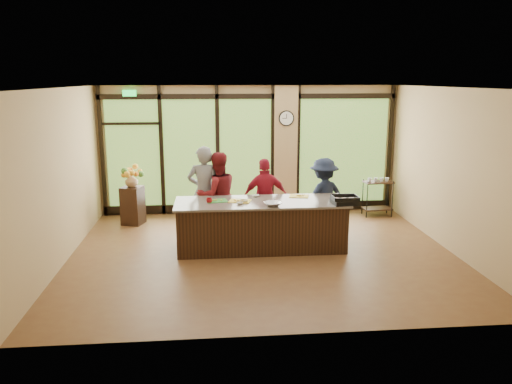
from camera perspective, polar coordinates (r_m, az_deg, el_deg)
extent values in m
plane|color=brown|center=(9.27, 0.77, -7.04)|extent=(7.00, 7.00, 0.00)
plane|color=silver|center=(8.72, 0.83, 11.85)|extent=(7.00, 7.00, 0.00)
plane|color=tan|center=(11.82, -0.75, 4.82)|extent=(7.00, 0.00, 7.00)
plane|color=tan|center=(9.19, -21.47, 1.59)|extent=(0.00, 6.00, 6.00)
plane|color=tan|center=(9.87, 21.46, 2.32)|extent=(0.00, 6.00, 6.00)
cube|color=tan|center=(11.86, 3.39, 4.82)|extent=(0.55, 0.12, 3.00)
cube|color=black|center=(11.66, -0.75, 10.88)|extent=(6.90, 0.08, 0.12)
cube|color=black|center=(12.04, -0.71, -1.73)|extent=(6.90, 0.08, 0.20)
cube|color=#19D83F|center=(11.71, -14.27, 10.89)|extent=(0.30, 0.04, 0.14)
cube|color=#306021|center=(11.89, -13.85, 4.25)|extent=(1.20, 0.02, 2.50)
cube|color=#306021|center=(11.77, -7.57, 4.43)|extent=(1.20, 0.02, 2.50)
cube|color=#306021|center=(11.79, -1.22, 4.55)|extent=(1.20, 0.02, 2.50)
cube|color=#306021|center=(12.18, 9.91, 4.63)|extent=(2.10, 0.02, 2.50)
cube|color=black|center=(11.99, -17.20, 4.36)|extent=(0.08, 0.08, 3.00)
cube|color=black|center=(11.79, -10.74, 4.57)|extent=(0.08, 0.08, 3.00)
cube|color=black|center=(11.73, -4.39, 4.72)|extent=(0.08, 0.08, 3.00)
cube|color=black|center=(11.83, 1.94, 4.82)|extent=(0.08, 0.08, 3.00)
cube|color=black|center=(11.92, 4.81, 4.84)|extent=(0.08, 0.08, 3.00)
cube|color=black|center=(12.51, 15.05, 4.82)|extent=(0.08, 0.08, 3.00)
cube|color=black|center=(9.41, 0.58, -3.90)|extent=(3.10, 1.00, 0.88)
cube|color=#6F645C|center=(9.29, 0.59, -1.18)|extent=(3.20, 1.10, 0.04)
cylinder|color=black|center=(11.71, 3.49, 8.41)|extent=(0.36, 0.04, 0.36)
cylinder|color=silver|center=(11.69, 3.50, 8.41)|extent=(0.31, 0.01, 0.31)
cube|color=black|center=(11.68, 3.51, 8.65)|extent=(0.01, 0.00, 0.11)
cube|color=black|center=(11.68, 3.26, 8.40)|extent=(0.09, 0.00, 0.01)
imported|color=slate|center=(10.06, -5.92, 0.01)|extent=(0.70, 0.47, 1.86)
imported|color=maroon|center=(10.02, -4.42, -0.36)|extent=(1.00, 0.87, 1.74)
imported|color=maroon|center=(10.12, 1.05, -0.62)|extent=(0.97, 0.48, 1.59)
imported|color=#181F34|center=(10.28, 7.71, -0.53)|extent=(1.17, 0.94, 1.59)
cube|color=black|center=(9.23, 10.11, -1.09)|extent=(0.50, 0.41, 0.08)
imported|color=silver|center=(8.93, 1.91, -1.39)|extent=(0.38, 0.38, 0.07)
cube|color=green|center=(9.32, -4.49, -1.01)|extent=(0.42, 0.34, 0.01)
cube|color=yellow|center=(9.29, -1.84, -1.03)|extent=(0.46, 0.39, 0.01)
cube|color=yellow|center=(9.70, 4.93, -0.47)|extent=(0.42, 0.36, 0.01)
imported|color=silver|center=(9.21, -1.38, -1.04)|extent=(0.17, 0.17, 0.05)
imported|color=silver|center=(9.07, -1.88, -1.28)|extent=(0.13, 0.13, 0.04)
imported|color=silver|center=(9.64, -0.05, -0.44)|extent=(0.17, 0.17, 0.03)
imported|color=#9F0F15|center=(9.19, -5.38, -0.97)|extent=(0.13, 0.13, 0.09)
cube|color=black|center=(11.32, -13.90, -1.50)|extent=(0.53, 0.53, 0.84)
imported|color=#997753|center=(11.20, -14.05, 1.32)|extent=(0.36, 0.36, 0.30)
cube|color=black|center=(12.06, 13.64, -1.83)|extent=(0.68, 0.42, 0.03)
cube|color=black|center=(11.92, 13.80, 1.11)|extent=(0.68, 0.42, 0.03)
cylinder|color=black|center=(11.75, 12.57, -0.88)|extent=(0.02, 0.02, 0.85)
cylinder|color=black|center=(11.95, 15.34, -0.81)|extent=(0.02, 0.02, 0.85)
cylinder|color=black|center=(12.06, 12.09, -0.50)|extent=(0.02, 0.02, 0.85)
cylinder|color=black|center=(12.26, 14.79, -0.44)|extent=(0.02, 0.02, 0.85)
imported|color=silver|center=(11.84, 12.86, 1.37)|extent=(0.10, 0.10, 0.09)
imported|color=silver|center=(11.89, 13.51, 1.38)|extent=(0.10, 0.10, 0.09)
imported|color=silver|center=(11.93, 14.16, 1.39)|extent=(0.10, 0.10, 0.09)
imported|color=silver|center=(11.98, 14.75, 1.40)|extent=(0.10, 0.10, 0.09)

